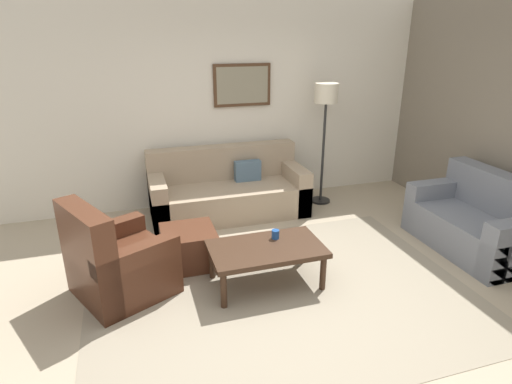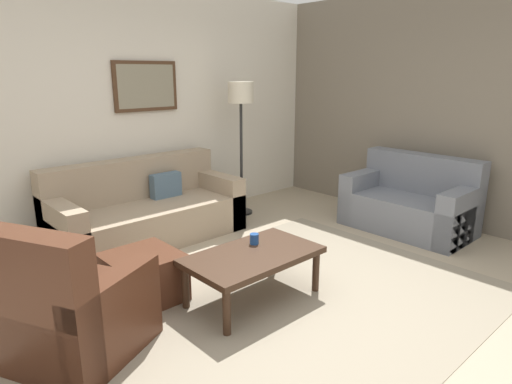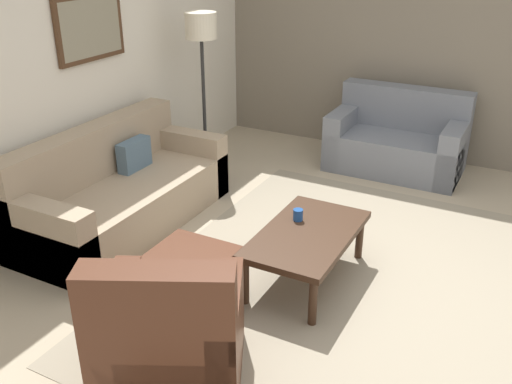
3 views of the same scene
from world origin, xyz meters
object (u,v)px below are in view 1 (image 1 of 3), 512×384
at_px(lamp_standing, 326,106).
at_px(couch_main, 227,191).
at_px(ottoman, 189,247).
at_px(cup, 275,234).
at_px(coffee_table, 266,251).
at_px(couch_loveseat, 479,224).
at_px(armchair_leather, 115,266).
at_px(framed_artwork, 242,85).

bearing_deg(lamp_standing, couch_main, 177.59).
xyz_separation_m(ottoman, cup, (0.81, -0.47, 0.26)).
relative_size(couch_main, cup, 22.96).
height_order(couch_main, cup, couch_main).
distance_m(couch_main, coffee_table, 1.88).
bearing_deg(cup, ottoman, 149.86).
xyz_separation_m(couch_loveseat, armchair_leather, (-3.97, 0.25, 0.01)).
height_order(couch_main, coffee_table, couch_main).
xyz_separation_m(armchair_leather, ottoman, (0.74, 0.37, -0.11)).
bearing_deg(cup, coffee_table, -135.54).
height_order(ottoman, cup, cup).
bearing_deg(couch_loveseat, ottoman, 169.21).
distance_m(couch_main, framed_artwork, 1.47).
height_order(cup, lamp_standing, lamp_standing).
relative_size(armchair_leather, framed_artwork, 1.33).
distance_m(couch_main, couch_loveseat, 3.13).
bearing_deg(lamp_standing, cup, -128.01).
bearing_deg(coffee_table, couch_main, 88.15).
height_order(ottoman, coffee_table, coffee_table).
height_order(couch_loveseat, coffee_table, couch_loveseat).
xyz_separation_m(couch_main, armchair_leather, (-1.47, -1.64, 0.01)).
xyz_separation_m(armchair_leather, framed_artwork, (1.82, 2.06, 1.36)).
height_order(cup, framed_artwork, framed_artwork).
xyz_separation_m(armchair_leather, lamp_standing, (2.87, 1.58, 1.10)).
distance_m(ottoman, framed_artwork, 2.48).
distance_m(couch_loveseat, coffee_table, 2.56).
relative_size(armchair_leather, lamp_standing, 0.63).
relative_size(armchair_leather, ottoman, 1.91).
distance_m(armchair_leather, framed_artwork, 3.06).
height_order(couch_main, lamp_standing, lamp_standing).
bearing_deg(armchair_leather, ottoman, 26.29).
bearing_deg(couch_main, lamp_standing, -2.41).
height_order(coffee_table, framed_artwork, framed_artwork).
bearing_deg(armchair_leather, coffee_table, -9.77).
height_order(armchair_leather, ottoman, armchair_leather).
relative_size(ottoman, cup, 6.20).
relative_size(coffee_table, lamp_standing, 0.64).
height_order(couch_main, armchair_leather, armchair_leather).
bearing_deg(framed_artwork, cup, -97.08).
bearing_deg(ottoman, framed_artwork, 57.47).
distance_m(cup, lamp_standing, 2.34).
bearing_deg(ottoman, cup, -30.14).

